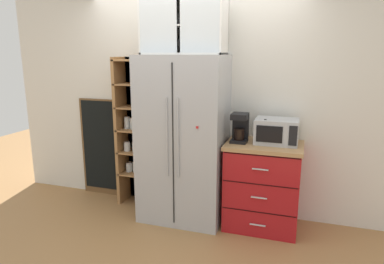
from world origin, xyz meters
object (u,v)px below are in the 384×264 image
refrigerator (183,139)px  chalkboard_menu (102,147)px  coffee_maker (240,127)px  mug_red (265,139)px  bottle_clear (265,133)px  microwave (277,131)px

refrigerator → chalkboard_menu: bearing=166.6°
coffee_maker → mug_red: size_ratio=2.65×
refrigerator → bottle_clear: 0.90m
mug_red → bottle_clear: 0.07m
coffee_maker → chalkboard_menu: chalkboard_menu is taller
coffee_maker → chalkboard_menu: 1.94m
microwave → mug_red: bearing=-157.1°
microwave → chalkboard_menu: bearing=174.8°
microwave → coffee_maker: (-0.38, -0.04, 0.03)m
refrigerator → chalkboard_menu: 1.31m
mug_red → microwave: bearing=22.9°
coffee_maker → chalkboard_menu: bearing=172.4°
microwave → bottle_clear: bearing=-145.8°
coffee_maker → bottle_clear: size_ratio=1.17×
coffee_maker → mug_red: bearing=-1.1°
coffee_maker → mug_red: 0.29m
mug_red → chalkboard_menu: chalkboard_menu is taller
coffee_maker → chalkboard_menu: size_ratio=0.24×
refrigerator → mug_red: size_ratio=15.81×
microwave → chalkboard_menu: chalkboard_menu is taller
chalkboard_menu → coffee_maker: bearing=-7.6°
refrigerator → microwave: refrigerator is taller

